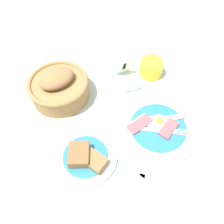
{
  "coord_description": "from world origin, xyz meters",
  "views": [
    {
      "loc": [
        -0.14,
        -0.31,
        0.61
      ],
      "look_at": [
        -0.01,
        0.08,
        0.02
      ],
      "focal_mm": 35.0,
      "sensor_mm": 36.0,
      "label": 1
    }
  ],
  "objects": [
    {
      "name": "sugar_cup",
      "position": [
        0.19,
        0.22,
        0.03
      ],
      "size": [
        0.09,
        0.09,
        0.06
      ],
      "color": "yellow",
      "rests_on": "ground_plane"
    },
    {
      "name": "ground_plane",
      "position": [
        0.0,
        0.0,
        0.0
      ],
      "size": [
        3.0,
        3.0,
        0.0
      ],
      "primitive_type": "plane",
      "color": "#B7CCB7"
    },
    {
      "name": "teaspoon_near_cup",
      "position": [
        -0.01,
        -0.11,
        0.01
      ],
      "size": [
        0.12,
        0.17,
        0.01
      ],
      "rotation": [
        0.0,
        0.0,
        2.14
      ],
      "color": "silver",
      "rests_on": "ground_plane"
    },
    {
      "name": "teaspoon_stray",
      "position": [
        -0.11,
        0.14,
        0.01
      ],
      "size": [
        0.06,
        0.19,
        0.01
      ],
      "rotation": [
        0.0,
        0.0,
        1.8
      ],
      "color": "silver",
      "rests_on": "ground_plane"
    },
    {
      "name": "bread_plate",
      "position": [
        -0.13,
        -0.04,
        0.01
      ],
      "size": [
        0.18,
        0.18,
        0.05
      ],
      "color": "silver",
      "rests_on": "ground_plane"
    },
    {
      "name": "number_card",
      "position": [
        0.09,
        0.27,
        0.04
      ],
      "size": [
        0.06,
        0.05,
        0.07
      ],
      "rotation": [
        0.0,
        0.0,
        0.06
      ],
      "color": "white",
      "rests_on": "ground_plane"
    },
    {
      "name": "breakfast_plate",
      "position": [
        0.11,
        -0.01,
        0.01
      ],
      "size": [
        0.25,
        0.25,
        0.03
      ],
      "color": "silver",
      "rests_on": "ground_plane"
    },
    {
      "name": "fork_on_cloth",
      "position": [
        -0.03,
        -0.18,
        0.0
      ],
      "size": [
        0.12,
        0.16,
        0.01
      ],
      "rotation": [
        0.0,
        0.0,
        0.94
      ],
      "color": "silver",
      "rests_on": "ground_plane"
    },
    {
      "name": "teaspoon_by_saucer",
      "position": [
        0.08,
        0.17,
        0.01
      ],
      "size": [
        0.19,
        0.03,
        0.01
      ],
      "rotation": [
        0.0,
        0.0,
        0.06
      ],
      "color": "silver",
      "rests_on": "ground_plane"
    },
    {
      "name": "bread_basket",
      "position": [
        -0.16,
        0.22,
        0.05
      ],
      "size": [
        0.21,
        0.21,
        0.11
      ],
      "color": "olive",
      "rests_on": "ground_plane"
    }
  ]
}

